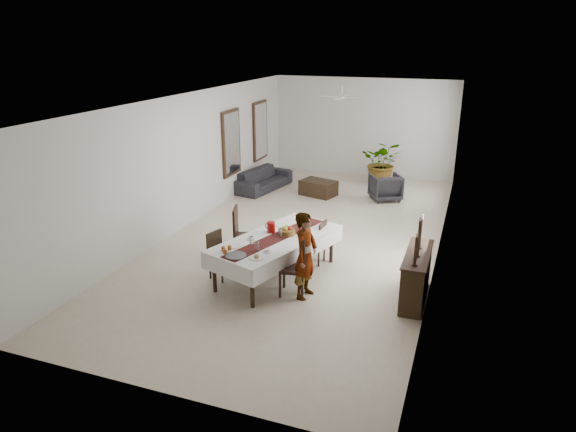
{
  "coord_description": "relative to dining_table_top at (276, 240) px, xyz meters",
  "views": [
    {
      "loc": [
        3.45,
        -10.72,
        4.47
      ],
      "look_at": [
        0.14,
        -1.61,
        1.05
      ],
      "focal_mm": 32.0,
      "sensor_mm": 36.0,
      "label": 1
    }
  ],
  "objects": [
    {
      "name": "table_leg_bl",
      "position": [
        -0.06,
        1.3,
        -0.4
      ],
      "size": [
        0.09,
        0.09,
        0.74
      ],
      "primitive_type": "cylinder",
      "rotation": [
        0.0,
        0.0,
        -0.33
      ],
      "color": "black",
      "rests_on": "floor"
    },
    {
      "name": "table_runner",
      "position": [
        0.0,
        0.0,
        0.04
      ],
      "size": [
        1.2,
        2.63,
        0.0
      ],
      "primitive_type": "cube",
      "rotation": [
        0.0,
        0.0,
        -0.33
      ],
      "color": "#551A18",
      "rests_on": "tablecloth_top"
    },
    {
      "name": "fan_hub",
      "position": [
        -0.12,
        5.22,
        2.13
      ],
      "size": [
        0.16,
        0.16,
        0.08
      ],
      "primitive_type": "cylinder",
      "color": "silver",
      "rests_on": "fan_rod"
    },
    {
      "name": "chair_right_near_leg_bl",
      "position": [
        0.38,
        -0.81,
        -0.53
      ],
      "size": [
        0.06,
        0.06,
        0.48
      ],
      "primitive_type": "cylinder",
      "rotation": [
        0.0,
        0.0,
        0.18
      ],
      "color": "black",
      "rests_on": "floor"
    },
    {
      "name": "chair_left_far_back",
      "position": [
        -1.08,
        0.44,
        0.07
      ],
      "size": [
        0.19,
        0.48,
        0.62
      ],
      "primitive_type": "cube",
      "rotation": [
        0.0,
        0.0,
        -1.27
      ],
      "color": "black",
      "rests_on": "chair_left_far_seat"
    },
    {
      "name": "chair_right_far_leg_bl",
      "position": [
        0.33,
        0.72,
        -0.58
      ],
      "size": [
        0.04,
        0.04,
        0.38
      ],
      "primitive_type": "cylinder",
      "rotation": [
        0.0,
        0.0,
        -0.08
      ],
      "color": "black",
      "rests_on": "floor"
    },
    {
      "name": "plate_near_left",
      "position": [
        -0.56,
        -0.65,
        0.05
      ],
      "size": [
        0.25,
        0.25,
        0.02
      ],
      "primitive_type": "cylinder",
      "color": "white",
      "rests_on": "tablecloth_top"
    },
    {
      "name": "chair_left_near_leg_fr",
      "position": [
        -1.17,
        -0.54,
        -0.58
      ],
      "size": [
        0.05,
        0.05,
        0.39
      ],
      "primitive_type": "cylinder",
      "rotation": [
        0.0,
        0.0,
        -0.31
      ],
      "color": "black",
      "rests_on": "floor"
    },
    {
      "name": "chair_right_near_leg_fl",
      "position": [
        0.78,
        -0.74,
        -0.53
      ],
      "size": [
        0.06,
        0.06,
        0.48
      ],
      "primitive_type": "cylinder",
      "rotation": [
        0.0,
        0.0,
        0.18
      ],
      "color": "black",
      "rests_on": "floor"
    },
    {
      "name": "bread_near_right",
      "position": [
        0.03,
        -1.02,
        0.08
      ],
      "size": [
        0.1,
        0.1,
        0.1
      ],
      "primitive_type": "sphere",
      "color": "tan",
      "rests_on": "plate_near_right"
    },
    {
      "name": "red_pitcher",
      "position": [
        -0.2,
        0.24,
        0.14
      ],
      "size": [
        0.2,
        0.2,
        0.21
      ],
      "primitive_type": "cylinder",
      "rotation": [
        0.0,
        0.0,
        -0.33
      ],
      "color": "maroon",
      "rests_on": "tablecloth_top"
    },
    {
      "name": "candlestick_far_shaft",
      "position": [
        2.66,
        0.2,
        0.42
      ],
      "size": [
        0.05,
        0.05,
        0.53
      ],
      "primitive_type": "cylinder",
      "color": "black",
      "rests_on": "candlestick_far_base"
    },
    {
      "name": "chair_right_near_leg_fr",
      "position": [
        0.71,
        -0.34,
        -0.53
      ],
      "size": [
        0.06,
        0.06,
        0.48
      ],
      "primitive_type": "cylinder",
      "rotation": [
        0.0,
        0.0,
        0.18
      ],
      "color": "black",
      "rests_on": "floor"
    },
    {
      "name": "table_leg_br",
      "position": [
        0.83,
        1.0,
        -0.4
      ],
      "size": [
        0.09,
        0.09,
        0.74
      ],
      "primitive_type": "cylinder",
      "rotation": [
        0.0,
        0.0,
        -0.33
      ],
      "color": "black",
      "rests_on": "floor"
    },
    {
      "name": "sideboard_body",
      "position": [
        2.66,
        -0.04,
        -0.34
      ],
      "size": [
        0.38,
        1.44,
        0.87
      ],
      "primitive_type": "cube",
      "color": "black",
      "rests_on": "floor"
    },
    {
      "name": "tablecloth_drape_left",
      "position": [
        -0.59,
        0.2,
        -0.12
      ],
      "size": [
        0.89,
        2.6,
        0.32
      ],
      "primitive_type": "cube",
      "rotation": [
        0.0,
        0.0,
        -0.33
      ],
      "color": "white",
      "rests_on": "dining_table_top"
    },
    {
      "name": "candlestick_far_base",
      "position": [
        2.66,
        0.2,
        0.14
      ],
      "size": [
        0.1,
        0.1,
        0.03
      ],
      "primitive_type": "cylinder",
      "color": "black",
      "rests_on": "sideboard_top"
    },
    {
      "name": "candlestick_mid_base",
      "position": [
        2.66,
        -0.18,
        0.14
      ],
      "size": [
        0.1,
        0.1,
        0.03
      ],
      "primitive_type": "cylinder",
      "color": "black",
      "rests_on": "sideboard_top"
    },
    {
      "name": "tablecloth_drape_far",
      "position": [
        0.44,
        1.29,
        -0.12
      ],
      "size": [
        1.19,
        0.41,
        0.32
      ],
      "primitive_type": "cube",
      "rotation": [
        0.0,
        0.0,
        -0.33
      ],
      "color": "white",
      "rests_on": "dining_table_top"
    },
    {
      "name": "chair_right_far_back",
      "position": [
        0.68,
        0.86,
        -0.1
      ],
      "size": [
        0.07,
        0.39,
        0.49
      ],
      "primitive_type": "cube",
      "rotation": [
        0.0,
        0.0,
        1.49
      ],
      "color": "black",
      "rests_on": "chair_right_far_seat"
    },
    {
      "name": "saucer_right",
      "position": [
        0.1,
        -0.71,
        0.04
      ],
      "size": [
        0.16,
        0.16,
        0.01
      ],
      "primitive_type": "cylinder",
      "color": "white",
      "rests_on": "tablecloth_top"
    },
    {
      "name": "mirror_glass_far",
      "position": [
        -3.04,
        6.52,
        0.83
      ],
      "size": [
        0.01,
        0.9,
        1.7
      ],
      "primitive_type": "cube",
      "color": "white",
      "rests_on": "mirror_frame_far"
    },
    {
      "name": "sideboard_top",
      "position": [
        2.66,
        -0.04,
        0.11
      ],
      "size": [
        0.42,
        1.5,
        0.03
      ],
      "primitive_type": "cube",
      "color": "black",
      "rests_on": "sideboard_body"
    },
    {
      "name": "wine_glass_mid",
      "position": [
        -0.29,
        -0.52,
        0.13
      ],
      "size": [
        0.07,
        0.07,
        0.18
      ],
      "primitive_type": "cylinder",
      "color": "silver",
      "rests_on": "tablecloth_top"
    },
    {
      "name": "fan_blade_n",
      "position": [
        -0.12,
        5.57,
        2.13
      ],
      "size": [
        0.1,
        0.55,
        0.01
      ],
      "primitive_type": "cube",
      "color": "silver",
      "rests_on": "fan_hub"
    },
    {
      "name": "fruit_yellow",
      "position": [
        0.12,
        0.18,
        0.17
      ],
      "size": [
        0.09,
        0.09,
        0.09
      ],
      "primitive_type": "sphere",
      "color": "gold",
      "rests_on": "fruit_basket"
    },
    {
      "name": "wall_back",
      "position": [
        -0.12,
        8.22,
        0.83
      ],
      "size": [
        6.0,
        0.02,
        3.2
      ],
      "primitive_type": "cube",
      "color": "silver",
      "rests_on": "floor"
    },
    {
      "name": "tablecloth_drape_near",
      "position": [
        -0.44,
        -1.29,
        -0.12
      ],
      "size": [
        1.19,
        0.41,
        0.32
      ],
      "primitive_type": "cube",
      "rotation": [
        0.0,
        0.0,
        -0.33
      ],
      "color": "white",
      "rests_on": "dining_table_top"
    },
    {
      "name": "jam_jar_c",
      "position": [
        -0.58,
        -0.83,
        0.08
      ],
      "size": [
        0.07,
        0.07,
        0.08
      ],
      "primitive_type": "cylinder",
      "color": "#934F15",
      "rests_on": "tablecloth_top"
    },
    {
      "name": "table_leg_fl",
      "position": [
        -0.83,
        -1.0,
        -0.4
      ],
      "size": [
        0.09,
        0.09,
        0.74
      ],
      "primitive_type": "cylinder",
      "rotation": [
        0.0,
        0.0,
        -0.33
      ],
      "color": "black",
      "rests_on": "floor"
    },
    {
      "name": "chair_right_near_back",
      "position": [
        0.76,
        -0.54,
        0.08
      ],
      "size": [
        0.13,
        0.49,
        0.62
      ],
      "primitive_type": "cube",
      "rotation": [
        0.0,
        0.0,
        1.75
      ],
      "color": "black",
      "rests_on": "chair_right_near_seat"
    },
    {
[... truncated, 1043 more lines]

